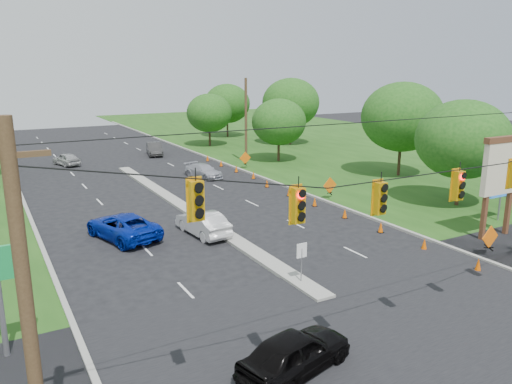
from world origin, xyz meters
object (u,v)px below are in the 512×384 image
black_sedan (295,352)px  white_sedan (203,223)px  pylon_sign (501,171)px  blue_pickup (123,226)px

black_sedan → white_sedan: same height
pylon_sign → blue_pickup: size_ratio=1.11×
white_sedan → blue_pickup: blue_pickup is taller
pylon_sign → white_sedan: pylon_sign is taller
black_sedan → white_sedan: size_ratio=0.97×
white_sedan → blue_pickup: bearing=-26.9°
pylon_sign → blue_pickup: bearing=152.2°
pylon_sign → blue_pickup: 22.75m
blue_pickup → black_sedan: bearing=79.6°
black_sedan → blue_pickup: size_ratio=0.79×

